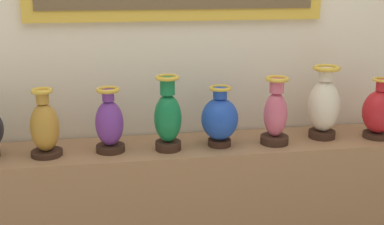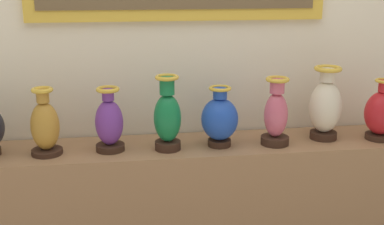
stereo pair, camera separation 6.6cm
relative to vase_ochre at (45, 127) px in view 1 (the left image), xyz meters
name	(u,v)px [view 1 (the left image)]	position (x,y,z in m)	size (l,w,h in m)	color
display_shelf	(192,216)	(0.72, 0.04, -0.55)	(2.34, 0.40, 0.82)	#99704C
back_wall	(184,27)	(0.72, 0.30, 0.43)	(4.37, 0.14, 2.77)	beige
vase_ochre	(45,127)	(0.00, 0.00, 0.00)	(0.15, 0.15, 0.33)	#382319
vase_violet	(109,124)	(0.31, 0.01, 0.00)	(0.14, 0.14, 0.32)	#382319
vase_emerald	(168,117)	(0.59, -0.02, 0.03)	(0.14, 0.14, 0.38)	#382319
vase_sapphire	(220,119)	(0.86, 0.00, 0.00)	(0.19, 0.19, 0.31)	#382319
vase_rose	(275,115)	(1.15, -0.01, 0.01)	(0.15, 0.15, 0.35)	#382319
vase_ivory	(324,105)	(1.44, 0.04, 0.04)	(0.17, 0.17, 0.39)	#382319
vase_crimson	(379,112)	(1.73, -0.01, 0.00)	(0.17, 0.17, 0.33)	#382319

